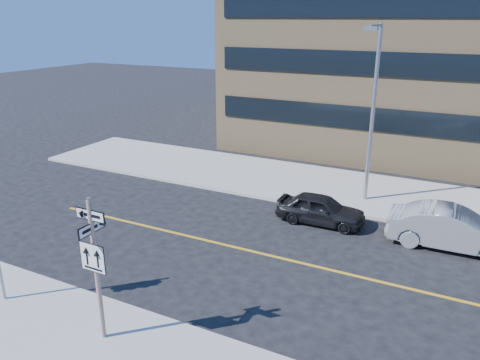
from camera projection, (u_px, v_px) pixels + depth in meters
The scene contains 6 objects.
ground at pixel (159, 295), 14.88m from camera, with size 120.00×120.00×0.00m, color black.
sign_pole at pixel (95, 262), 11.96m from camera, with size 0.92×0.92×4.06m.
parked_car_a at pixel (321, 209), 19.91m from camera, with size 3.75×1.51×1.28m, color black.
parked_car_b at pixel (453, 229), 17.71m from camera, with size 4.76×1.66×1.57m, color gray.
streetlight_a at pixel (373, 104), 20.66m from camera, with size 0.55×2.25×8.00m.
building_brick at pixel (393, 7), 32.10m from camera, with size 18.00×18.00×18.00m, color #A2845A.
Camera 1 is at (8.11, -10.28, 8.37)m, focal length 35.00 mm.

